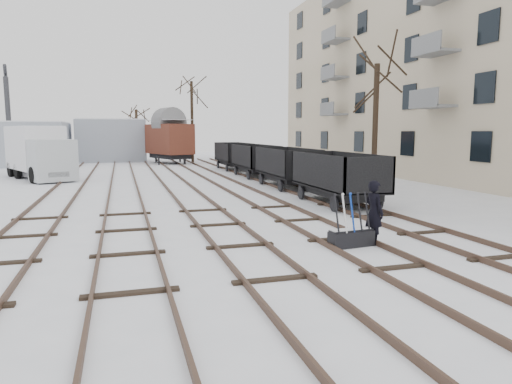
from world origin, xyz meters
TOP-DOWN VIEW (x-y plane):
  - ground at (0.00, 0.00)m, footprint 120.00×120.00m
  - tracks at (-0.00, 13.67)m, footprint 13.90×52.00m
  - apartment_block at (19.95, 14.00)m, footprint 10.12×45.00m
  - shed_left at (-13.00, 36.00)m, footprint 10.00×8.00m
  - shed_right at (-4.00, 40.00)m, footprint 7.00×6.00m
  - ground_frame at (2.97, -0.85)m, footprint 1.34×0.56m
  - worker at (3.72, -0.75)m, footprint 0.55×0.74m
  - freight_wagon_a at (6.00, 6.11)m, footprint 2.19×5.46m
  - freight_wagon_b at (6.00, 12.51)m, footprint 2.19×5.46m
  - freight_wagon_c at (6.00, 18.91)m, footprint 2.19×5.46m
  - freight_wagon_d at (6.00, 25.31)m, footprint 2.19×5.46m
  - box_van_wagon at (1.62, 34.55)m, footprint 4.78×6.34m
  - lorry at (-8.38, 21.55)m, footprint 4.55×8.16m
  - panel_van at (-8.82, 24.14)m, footprint 1.99×4.37m
  - crane at (-12.57, 33.86)m, footprint 2.09×5.35m
  - tree_near at (10.10, 9.97)m, footprint 0.30×0.30m
  - tree_far_left at (-1.28, 41.42)m, footprint 0.30×0.30m
  - tree_far_right at (4.10, 35.62)m, footprint 0.30×0.30m

SIDE VIEW (x-z plane):
  - ground at x=0.00m, z-range 0.00..0.00m
  - tracks at x=0.00m, z-range -0.01..0.16m
  - ground_frame at x=2.97m, z-range -0.46..1.03m
  - freight_wagon_a at x=6.00m, z-range -0.26..1.97m
  - freight_wagon_b at x=6.00m, z-range -0.26..1.97m
  - freight_wagon_c at x=6.00m, z-range -0.26..1.97m
  - freight_wagon_d at x=6.00m, z-range -0.26..1.97m
  - worker at x=3.72m, z-range 0.00..1.83m
  - panel_van at x=-8.82m, z-range 0.04..1.94m
  - lorry at x=-8.38m, z-range 0.05..3.60m
  - shed_left at x=-13.00m, z-range 0.00..4.10m
  - shed_right at x=-4.00m, z-range 0.00..4.50m
  - crane at x=-12.57m, z-range -2.13..6.86m
  - box_van_wagon at x=1.62m, z-range 0.36..4.67m
  - tree_far_left at x=-1.28m, z-range 0.00..5.60m
  - tree_near at x=10.10m, z-range 0.00..6.74m
  - tree_far_right at x=4.10m, z-range 0.00..8.28m
  - apartment_block at x=19.95m, z-range 0.00..16.10m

